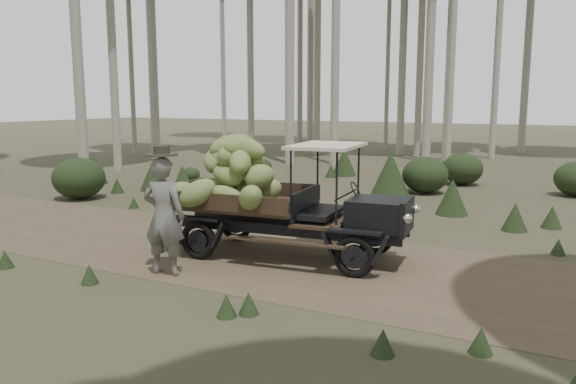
# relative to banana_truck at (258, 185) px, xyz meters

# --- Properties ---
(ground) EXTENTS (120.00, 120.00, 0.00)m
(ground) POSITION_rel_banana_truck_xyz_m (0.55, -0.01, -1.26)
(ground) COLOR #473D2B
(ground) RESTS_ON ground
(dirt_track) EXTENTS (70.00, 4.00, 0.01)m
(dirt_track) POSITION_rel_banana_truck_xyz_m (0.55, -0.01, -1.25)
(dirt_track) COLOR brown
(dirt_track) RESTS_ON ground
(banana_truck) EXTENTS (4.52, 2.35, 2.21)m
(banana_truck) POSITION_rel_banana_truck_xyz_m (0.00, 0.00, 0.00)
(banana_truck) COLOR black
(banana_truck) RESTS_ON ground
(farmer) EXTENTS (0.76, 0.59, 2.04)m
(farmer) POSITION_rel_banana_truck_xyz_m (-0.73, -1.65, -0.29)
(farmer) COLOR #615E59
(farmer) RESTS_ON ground
(undergrowth) EXTENTS (19.69, 20.26, 1.27)m
(undergrowth) POSITION_rel_banana_truck_xyz_m (-1.74, 1.40, -0.74)
(undergrowth) COLOR #233319
(undergrowth) RESTS_ON ground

